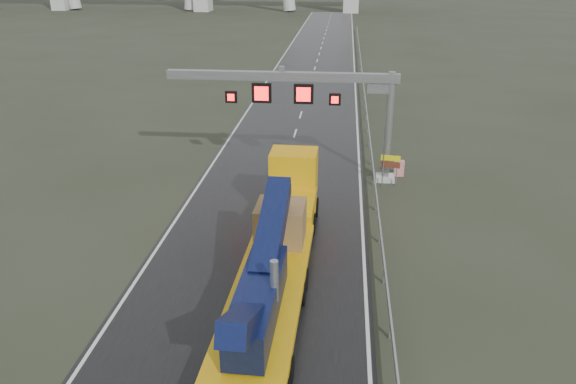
# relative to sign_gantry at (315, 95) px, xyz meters

# --- Properties ---
(ground) EXTENTS (400.00, 400.00, 0.00)m
(ground) POSITION_rel_sign_gantry_xyz_m (-2.10, -17.99, -5.61)
(ground) COLOR #282E20
(ground) RESTS_ON ground
(road) EXTENTS (11.00, 200.00, 0.02)m
(road) POSITION_rel_sign_gantry_xyz_m (-2.10, 22.01, -5.60)
(road) COLOR black
(road) RESTS_ON ground
(guardrail) EXTENTS (0.20, 140.00, 1.40)m
(guardrail) POSITION_rel_sign_gantry_xyz_m (4.00, 12.01, -4.91)
(guardrail) COLOR #93969C
(guardrail) RESTS_ON ground
(sign_gantry) EXTENTS (14.90, 1.20, 7.42)m
(sign_gantry) POSITION_rel_sign_gantry_xyz_m (0.00, 0.00, 0.00)
(sign_gantry) COLOR silver
(sign_gantry) RESTS_ON ground
(heavy_haul_truck) EXTENTS (3.24, 19.77, 4.63)m
(heavy_haul_truck) POSITION_rel_sign_gantry_xyz_m (-0.92, -12.92, -3.82)
(heavy_haul_truck) COLOR orange
(heavy_haul_truck) RESTS_ON ground
(exit_sign_pair) EXTENTS (1.23, 0.24, 2.12)m
(exit_sign_pair) POSITION_rel_sign_gantry_xyz_m (5.00, -0.99, -4.13)
(exit_sign_pair) COLOR gray
(exit_sign_pair) RESTS_ON ground
(striped_barrier) EXTENTS (0.67, 0.40, 1.09)m
(striped_barrier) POSITION_rel_sign_gantry_xyz_m (5.77, 0.87, -5.07)
(striped_barrier) COLOR red
(striped_barrier) RESTS_ON ground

